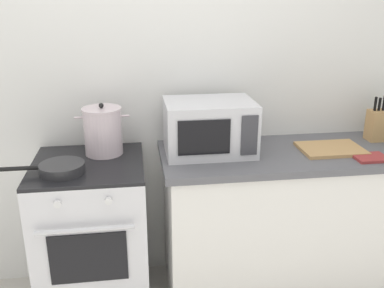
% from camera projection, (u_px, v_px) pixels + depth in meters
% --- Properties ---
extents(back_wall, '(4.40, 0.10, 2.50)m').
position_uv_depth(back_wall, '(196.00, 85.00, 2.66)').
color(back_wall, silver).
rests_on(back_wall, ground_plane).
extents(lower_cabinet_right, '(1.64, 0.56, 0.88)m').
position_uv_depth(lower_cabinet_right, '(300.00, 223.00, 2.68)').
color(lower_cabinet_right, white).
rests_on(lower_cabinet_right, ground_plane).
extents(countertop_right, '(1.70, 0.60, 0.04)m').
position_uv_depth(countertop_right, '(306.00, 154.00, 2.53)').
color(countertop_right, '#59595E').
rests_on(countertop_right, lower_cabinet_right).
extents(stove, '(0.60, 0.64, 0.92)m').
position_uv_depth(stove, '(94.00, 237.00, 2.49)').
color(stove, silver).
rests_on(stove, ground_plane).
extents(stock_pot, '(0.30, 0.22, 0.30)m').
position_uv_depth(stock_pot, '(103.00, 131.00, 2.43)').
color(stock_pot, silver).
rests_on(stock_pot, stove).
extents(frying_pan, '(0.43, 0.23, 0.05)m').
position_uv_depth(frying_pan, '(61.00, 168.00, 2.20)').
color(frying_pan, '#28282B').
rests_on(frying_pan, stove).
extents(microwave, '(0.50, 0.37, 0.30)m').
position_uv_depth(microwave, '(209.00, 127.00, 2.45)').
color(microwave, silver).
rests_on(microwave, countertop_right).
extents(cutting_board, '(0.36, 0.26, 0.02)m').
position_uv_depth(cutting_board, '(331.00, 149.00, 2.52)').
color(cutting_board, tan).
rests_on(cutting_board, countertop_right).
extents(knife_block, '(0.13, 0.10, 0.28)m').
position_uv_depth(knife_block, '(379.00, 125.00, 2.67)').
color(knife_block, tan).
rests_on(knife_block, countertop_right).
extents(oven_mitt, '(0.18, 0.14, 0.02)m').
position_uv_depth(oven_mitt, '(370.00, 158.00, 2.39)').
color(oven_mitt, '#993333').
rests_on(oven_mitt, countertop_right).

